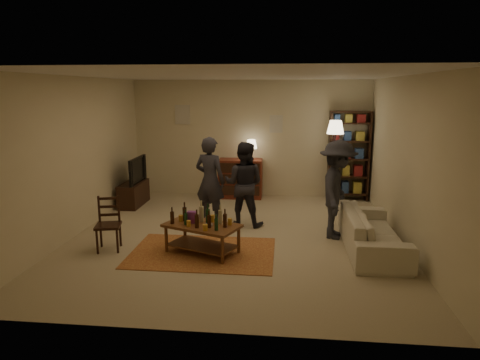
# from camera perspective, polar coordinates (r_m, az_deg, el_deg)

# --- Properties ---
(floor) EXTENTS (6.00, 6.00, 0.00)m
(floor) POSITION_cam_1_polar(r_m,az_deg,el_deg) (7.43, -0.58, -7.49)
(floor) COLOR #C6B793
(floor) RESTS_ON ground
(room_shell) EXTENTS (6.00, 6.00, 6.00)m
(room_shell) POSITION_cam_1_polar(r_m,az_deg,el_deg) (10.07, -2.34, 8.18)
(room_shell) COLOR beige
(room_shell) RESTS_ON ground
(rug) EXTENTS (2.20, 1.50, 0.01)m
(rug) POSITION_cam_1_polar(r_m,az_deg,el_deg) (6.73, -5.01, -9.60)
(rug) COLOR #943A20
(rug) RESTS_ON ground
(coffee_table) EXTENTS (1.27, 0.99, 0.80)m
(coffee_table) POSITION_cam_1_polar(r_m,az_deg,el_deg) (6.60, -5.10, -6.36)
(coffee_table) COLOR brown
(coffee_table) RESTS_ON ground
(dining_chair) EXTENTS (0.45, 0.45, 0.86)m
(dining_chair) POSITION_cam_1_polar(r_m,az_deg,el_deg) (7.04, -17.13, -5.34)
(dining_chair) COLOR black
(dining_chair) RESTS_ON ground
(tv_stand) EXTENTS (0.40, 1.00, 1.06)m
(tv_stand) POSITION_cam_1_polar(r_m,az_deg,el_deg) (9.58, -14.01, -1.01)
(tv_stand) COLOR black
(tv_stand) RESTS_ON ground
(dresser) EXTENTS (1.00, 0.50, 1.36)m
(dresser) POSITION_cam_1_polar(r_m,az_deg,el_deg) (9.93, 0.11, 0.34)
(dresser) COLOR maroon
(dresser) RESTS_ON ground
(bookshelf) EXTENTS (0.90, 0.34, 2.02)m
(bookshelf) POSITION_cam_1_polar(r_m,az_deg,el_deg) (9.95, 14.27, 3.26)
(bookshelf) COLOR black
(bookshelf) RESTS_ON ground
(floor_lamp) EXTENTS (0.36, 0.36, 1.84)m
(floor_lamp) POSITION_cam_1_polar(r_m,az_deg,el_deg) (9.30, 12.58, 6.09)
(floor_lamp) COLOR black
(floor_lamp) RESTS_ON ground
(sofa) EXTENTS (0.81, 2.08, 0.61)m
(sofa) POSITION_cam_1_polar(r_m,az_deg,el_deg) (7.05, 17.20, -6.52)
(sofa) COLOR beige
(sofa) RESTS_ON ground
(person_left) EXTENTS (0.69, 0.57, 1.64)m
(person_left) POSITION_cam_1_polar(r_m,az_deg,el_deg) (7.95, -4.02, -0.09)
(person_left) COLOR #2B2A33
(person_left) RESTS_ON ground
(person_right) EXTENTS (0.85, 0.71, 1.56)m
(person_right) POSITION_cam_1_polar(r_m,az_deg,el_deg) (7.84, 0.51, -0.54)
(person_right) COLOR #24232A
(person_right) RESTS_ON ground
(person_by_sofa) EXTENTS (0.84, 1.19, 1.67)m
(person_by_sofa) POSITION_cam_1_polar(r_m,az_deg,el_deg) (7.34, 12.83, -1.26)
(person_by_sofa) COLOR #2A2B32
(person_by_sofa) RESTS_ON ground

